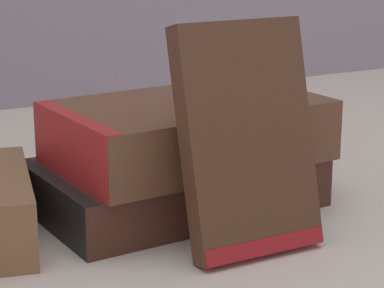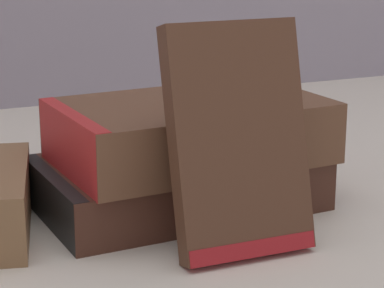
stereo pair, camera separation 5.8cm
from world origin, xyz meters
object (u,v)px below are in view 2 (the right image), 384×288
book_flat_bottom (171,183)px  book_flat_top (185,132)px  pocket_watch (231,98)px  reading_glasses (37,175)px  book_leaning_front (239,147)px

book_flat_bottom → book_flat_top: size_ratio=1.04×
pocket_watch → book_flat_top: bearing=155.6°
reading_glasses → book_flat_bottom: bearing=-52.3°
book_flat_bottom → pocket_watch: size_ratio=3.78×
reading_glasses → book_leaning_front: bearing=-64.1°
pocket_watch → reading_glasses: (-0.13, 0.15, -0.09)m
pocket_watch → reading_glasses: bearing=131.9°
book_flat_bottom → book_flat_top: bearing=-32.5°
book_leaning_front → reading_glasses: bearing=112.9°
book_leaning_front → reading_glasses: size_ratio=1.48×
book_leaning_front → pocket_watch: 0.09m
book_leaning_front → pocket_watch: size_ratio=2.69×
book_flat_bottom → reading_glasses: (-0.09, 0.12, -0.02)m
pocket_watch → reading_glasses: size_ratio=0.55×
pocket_watch → book_flat_bottom: bearing=154.5°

